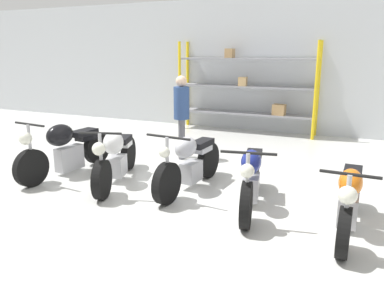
# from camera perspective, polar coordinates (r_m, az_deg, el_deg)

# --- Properties ---
(ground_plane) EXTENTS (30.00, 30.00, 0.00)m
(ground_plane) POSITION_cam_1_polar(r_m,az_deg,el_deg) (5.96, -1.54, -7.40)
(ground_plane) COLOR silver
(back_wall) EXTENTS (30.00, 0.08, 3.60)m
(back_wall) POSITION_cam_1_polar(r_m,az_deg,el_deg) (10.59, 10.82, 11.67)
(back_wall) COLOR silver
(back_wall) RESTS_ON ground_plane
(shelving_rack) EXTENTS (3.78, 0.63, 2.44)m
(shelving_rack) POSITION_cam_1_polar(r_m,az_deg,el_deg) (10.35, 8.35, 8.65)
(shelving_rack) COLOR yellow
(shelving_rack) RESTS_ON ground_plane
(motorcycle_black) EXTENTS (0.68, 2.14, 1.05)m
(motorcycle_black) POSITION_cam_1_polar(r_m,az_deg,el_deg) (7.08, -18.67, -0.60)
(motorcycle_black) COLOR black
(motorcycle_black) RESTS_ON ground_plane
(motorcycle_white) EXTENTS (0.90, 2.04, 1.02)m
(motorcycle_white) POSITION_cam_1_polar(r_m,az_deg,el_deg) (6.40, -11.52, -1.84)
(motorcycle_white) COLOR black
(motorcycle_white) RESTS_ON ground_plane
(motorcycle_silver) EXTENTS (0.72, 1.99, 1.01)m
(motorcycle_silver) POSITION_cam_1_polar(r_m,az_deg,el_deg) (5.97, -0.35, -2.81)
(motorcycle_silver) COLOR black
(motorcycle_silver) RESTS_ON ground_plane
(motorcycle_blue) EXTENTS (0.69, 1.99, 0.98)m
(motorcycle_blue) POSITION_cam_1_polar(r_m,az_deg,el_deg) (5.37, 9.01, -5.06)
(motorcycle_blue) COLOR black
(motorcycle_blue) RESTS_ON ground_plane
(motorcycle_orange) EXTENTS (0.61, 1.97, 0.94)m
(motorcycle_orange) POSITION_cam_1_polar(r_m,az_deg,el_deg) (5.00, 22.82, -7.69)
(motorcycle_orange) COLOR black
(motorcycle_orange) RESTS_ON ground_plane
(person_browsing) EXTENTS (0.42, 0.42, 1.70)m
(person_browsing) POSITION_cam_1_polar(r_m,az_deg,el_deg) (7.64, -1.60, 5.16)
(person_browsing) COLOR #595960
(person_browsing) RESTS_ON ground_plane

